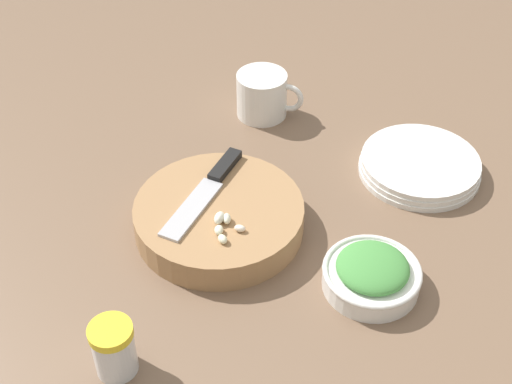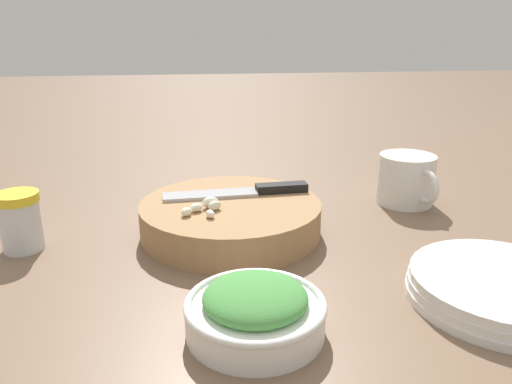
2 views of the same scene
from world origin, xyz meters
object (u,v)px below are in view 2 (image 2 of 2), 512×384
at_px(cutting_board, 231,218).
at_px(garlic_cloves, 205,207).
at_px(herb_bowl, 255,310).
at_px(chef_knife, 245,191).
at_px(plate_stack, 502,288).
at_px(coffee_mug, 407,180).
at_px(spice_jar, 20,221).

distance_m(cutting_board, garlic_cloves, 0.06).
bearing_deg(garlic_cloves, herb_bowl, 100.66).
bearing_deg(chef_knife, herb_bowl, 172.32).
xyz_separation_m(chef_knife, plate_stack, (-0.26, 0.26, -0.04)).
xyz_separation_m(coffee_mug, plate_stack, (0.02, 0.32, -0.03)).
height_order(cutting_board, chef_knife, chef_knife).
relative_size(chef_knife, spice_jar, 2.73).
distance_m(herb_bowl, spice_jar, 0.37).
bearing_deg(garlic_cloves, spice_jar, -3.12).
height_order(chef_knife, spice_jar, spice_jar).
relative_size(herb_bowl, coffee_mug, 1.14).
height_order(herb_bowl, coffee_mug, coffee_mug).
bearing_deg(chef_knife, plate_stack, -138.74).
distance_m(coffee_mug, plate_stack, 0.32).
bearing_deg(coffee_mug, chef_knife, 11.20).
bearing_deg(cutting_board, spice_jar, 3.72).
bearing_deg(spice_jar, chef_knife, -170.45).
bearing_deg(spice_jar, cutting_board, -176.28).
xyz_separation_m(herb_bowl, plate_stack, (-0.28, -0.02, -0.01)).
bearing_deg(cutting_board, garlic_cloves, 40.48).
distance_m(cutting_board, coffee_mug, 0.32).
relative_size(garlic_cloves, herb_bowl, 0.42).
xyz_separation_m(chef_knife, garlic_cloves, (0.06, 0.07, 0.00)).
height_order(spice_jar, coffee_mug, coffee_mug).
xyz_separation_m(chef_knife, herb_bowl, (0.02, 0.28, -0.03)).
xyz_separation_m(chef_knife, spice_jar, (0.31, 0.05, -0.01)).
height_order(cutting_board, coffee_mug, coffee_mug).
relative_size(chef_knife, coffee_mug, 1.77).
distance_m(garlic_cloves, spice_jar, 0.25).
distance_m(garlic_cloves, herb_bowl, 0.22).
height_order(herb_bowl, spice_jar, spice_jar).
bearing_deg(spice_jar, plate_stack, 159.82).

